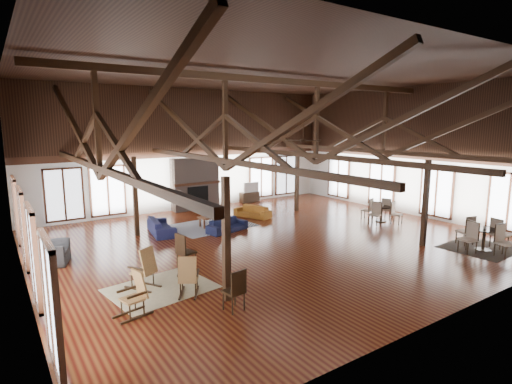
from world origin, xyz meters
TOP-DOWN VIEW (x-y plane):
  - floor at (0.00, 0.00)m, footprint 16.00×16.00m
  - ceiling at (0.00, 0.00)m, footprint 16.00×14.00m
  - wall_back at (0.00, 7.00)m, footprint 16.00×0.02m
  - wall_front at (0.00, -7.00)m, footprint 16.00×0.02m
  - wall_left at (-8.00, 0.00)m, footprint 0.02×14.00m
  - wall_right at (8.00, 0.00)m, footprint 0.02×14.00m
  - roof_truss at (0.00, 0.00)m, footprint 15.60×14.07m
  - post_grid at (0.00, 0.00)m, footprint 8.16×7.16m
  - fireplace at (0.00, 6.67)m, footprint 2.50×0.69m
  - ceiling_fan at (0.50, -1.00)m, footprint 1.60×1.60m
  - sofa_navy_front at (-0.83, 2.02)m, footprint 1.84×1.08m
  - sofa_navy_left at (-3.12, 3.21)m, footprint 2.09×1.08m
  - sofa_orange at (1.43, 3.58)m, footprint 1.89×1.24m
  - coffee_table at (-0.91, 3.09)m, footprint 1.25×0.73m
  - vase at (-0.89, 3.10)m, footprint 0.21×0.21m
  - armchair at (-7.20, 1.74)m, footprint 1.29×1.21m
  - side_table_lamp at (-7.60, 2.10)m, footprint 0.46×0.46m
  - rocking_chair_a at (-5.41, -1.71)m, footprint 0.84×0.98m
  - rocking_chair_b at (-4.67, -2.73)m, footprint 0.79×0.91m
  - rocking_chair_c at (-6.07, -3.02)m, footprint 0.87×0.58m
  - side_chair_a at (-4.02, -0.97)m, footprint 0.57×0.57m
  - side_chair_b at (-4.13, -4.16)m, footprint 0.47×0.47m
  - cafe_table_near at (5.21, -4.99)m, footprint 2.05×2.05m
  - cafe_table_far at (5.67, -0.34)m, footprint 1.86×1.86m
  - cup_near at (5.19, -4.99)m, footprint 0.14×0.14m
  - cup_far at (5.61, -0.40)m, footprint 0.18×0.18m
  - tv_console at (3.32, 6.75)m, footprint 1.10×0.41m
  - television at (3.37, 6.75)m, footprint 0.96×0.15m
  - rug_tan at (-5.09, -1.94)m, footprint 2.81×2.35m
  - rug_navy at (-0.94, 3.19)m, footprint 3.50×2.76m
  - rug_dark at (5.38, -4.81)m, footprint 2.35×2.15m

SIDE VIEW (x-z plane):
  - floor at x=0.00m, z-range 0.00..0.00m
  - rug_tan at x=-5.09m, z-range 0.00..0.01m
  - rug_navy at x=-0.94m, z-range 0.00..0.01m
  - rug_dark at x=5.38m, z-range 0.00..0.01m
  - sofa_navy_front at x=-0.83m, z-range 0.00..0.51m
  - sofa_orange at x=1.43m, z-range 0.00..0.51m
  - tv_console at x=3.32m, z-range 0.00..0.55m
  - sofa_navy_left at x=-3.12m, z-range 0.00..0.58m
  - armchair at x=-7.20m, z-range 0.00..0.68m
  - coffee_table at x=-0.91m, z-range 0.17..0.63m
  - side_table_lamp at x=-7.60m, z-range -0.14..1.04m
  - cafe_table_far at x=5.67m, z-range 0.00..0.95m
  - rocking_chair_c at x=-6.07m, z-range -0.03..1.00m
  - rocking_chair_b at x=-4.67m, z-range -0.03..1.01m
  - cafe_table_near at x=5.21m, z-range 0.00..1.05m
  - rocking_chair_a at x=-5.41m, z-range -0.03..1.09m
  - vase at x=-0.89m, z-range 0.46..0.67m
  - side_chair_b at x=-4.13m, z-range 0.08..1.09m
  - side_chair_a at x=-4.02m, z-range 0.09..1.18m
  - cup_far at x=5.61m, z-range 0.69..0.79m
  - cup_near at x=5.19m, z-range 0.75..0.84m
  - television at x=3.37m, z-range 0.55..1.10m
  - fireplace at x=0.00m, z-range -0.01..2.59m
  - post_grid at x=0.00m, z-range 0.00..3.05m
  - wall_back at x=0.00m, z-range 0.00..6.00m
  - wall_front at x=0.00m, z-range 0.00..6.00m
  - wall_left at x=-8.00m, z-range 0.00..6.00m
  - wall_right at x=8.00m, z-range 0.00..6.00m
  - ceiling_fan at x=0.50m, z-range 3.36..4.11m
  - roof_truss at x=0.00m, z-range 2.46..5.60m
  - ceiling at x=0.00m, z-range 5.99..6.01m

